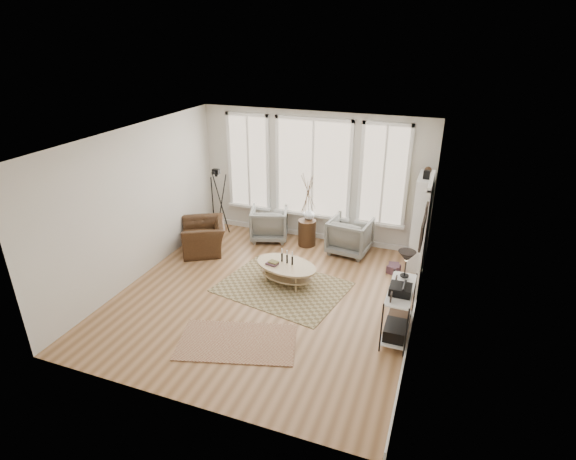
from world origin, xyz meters
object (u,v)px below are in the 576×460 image
at_px(low_shelf, 399,306).
at_px(side_table, 307,212).
at_px(coffee_table, 286,268).
at_px(armchair_right, 350,236).
at_px(accent_chair, 204,236).
at_px(bookcase, 421,221).
at_px(armchair_left, 269,223).

bearing_deg(low_shelf, side_table, 132.28).
xyz_separation_m(coffee_table, armchair_right, (0.85, 1.68, 0.09)).
bearing_deg(accent_chair, bookcase, 71.81).
xyz_separation_m(coffee_table, accent_chair, (-2.15, 0.66, 0.03)).
xyz_separation_m(bookcase, coffee_table, (-2.27, -1.65, -0.65)).
bearing_deg(low_shelf, armchair_right, 118.19).
bearing_deg(low_shelf, bookcase, 88.72).
height_order(coffee_table, armchair_left, armchair_left).
xyz_separation_m(bookcase, low_shelf, (-0.06, -2.52, -0.44)).
bearing_deg(bookcase, side_table, 178.37).
bearing_deg(side_table, coffee_table, -85.46).
relative_size(bookcase, armchair_right, 2.39).
distance_m(coffee_table, side_table, 1.79).
bearing_deg(armchair_left, bookcase, 160.91).
bearing_deg(armchair_left, accent_chair, 26.51).
xyz_separation_m(coffee_table, armchair_left, (-1.05, 1.73, 0.07)).
height_order(low_shelf, accent_chair, low_shelf).
xyz_separation_m(low_shelf, accent_chair, (-4.37, 1.54, -0.17)).
distance_m(low_shelf, accent_chair, 4.63).
height_order(armchair_left, armchair_right, armchair_right).
bearing_deg(bookcase, coffee_table, -144.12).
distance_m(low_shelf, side_table, 3.51).
bearing_deg(coffee_table, side_table, 94.54).
bearing_deg(coffee_table, low_shelf, -21.54).
height_order(armchair_left, accent_chair, armchair_left).
bearing_deg(armchair_right, low_shelf, 124.73).
bearing_deg(bookcase, armchair_right, 178.46).
bearing_deg(coffee_table, armchair_right, 63.32).
height_order(coffee_table, accent_chair, accent_chair).
height_order(bookcase, side_table, bookcase).
relative_size(coffee_table, armchair_left, 1.66).
xyz_separation_m(low_shelf, armchair_left, (-3.27, 2.60, -0.13)).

